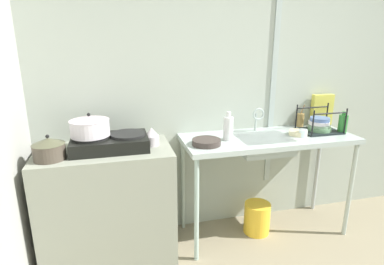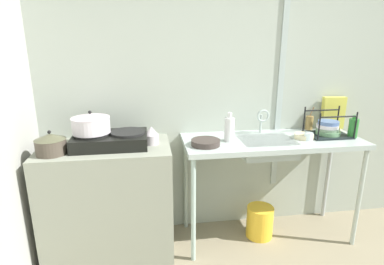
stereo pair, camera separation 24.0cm
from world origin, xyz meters
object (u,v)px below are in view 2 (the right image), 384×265
(bottle_by_rack, at_px, (353,128))
(utensil_jar, at_px, (309,123))
(cup_by_rack, at_px, (308,136))
(bottle_by_sink, at_px, (229,129))
(pot_on_left_burner, at_px, (91,123))
(bucket_on_floor, at_px, (260,222))
(dish_rack, at_px, (328,129))
(stove, at_px, (110,139))
(cereal_box, at_px, (333,113))
(percolator, at_px, (151,136))
(sink_basin, at_px, (266,147))
(small_bowl_on_drainboard, at_px, (304,136))
(faucet, at_px, (263,118))
(pot_beside_stove, at_px, (51,144))
(frying_pan, at_px, (206,143))

(bottle_by_rack, xyz_separation_m, utensil_jar, (-0.23, 0.27, -0.02))
(cup_by_rack, xyz_separation_m, bottle_by_sink, (-0.63, 0.07, 0.07))
(pot_on_left_burner, xyz_separation_m, cup_by_rack, (1.66, -0.08, -0.15))
(utensil_jar, bearing_deg, cup_by_rack, -118.62)
(bucket_on_floor, bearing_deg, dish_rack, 2.35)
(bottle_by_rack, distance_m, utensil_jar, 0.36)
(stove, distance_m, dish_rack, 1.75)
(cereal_box, bearing_deg, percolator, -169.63)
(percolator, xyz_separation_m, dish_rack, (1.45, 0.01, -0.01))
(percolator, bearing_deg, pot_on_left_burner, -178.38)
(sink_basin, distance_m, dish_rack, 0.55)
(pot_on_left_burner, height_order, cereal_box, cereal_box)
(cup_by_rack, bearing_deg, utensil_jar, 61.38)
(pot_on_left_burner, height_order, small_bowl_on_drainboard, pot_on_left_burner)
(sink_basin, xyz_separation_m, bucket_on_floor, (-0.01, 0.01, -0.69))
(bucket_on_floor, bearing_deg, faucet, 80.68)
(pot_beside_stove, xyz_separation_m, cereal_box, (2.30, 0.33, 0.07))
(percolator, height_order, frying_pan, percolator)
(faucet, distance_m, bottle_by_sink, 0.37)
(faucet, relative_size, cup_by_rack, 3.11)
(pot_on_left_burner, xyz_separation_m, pot_beside_stove, (-0.26, -0.11, -0.11))
(bottle_by_sink, bearing_deg, cup_by_rack, -6.18)
(stove, xyz_separation_m, faucet, (1.23, 0.15, 0.09))
(dish_rack, xyz_separation_m, small_bowl_on_drainboard, (-0.23, -0.04, -0.04))
(pot_on_left_burner, bearing_deg, cup_by_rack, -2.60)
(bottle_by_sink, bearing_deg, frying_pan, -160.04)
(cup_by_rack, xyz_separation_m, bottle_by_rack, (0.39, 0.02, 0.05))
(stove, bearing_deg, pot_beside_stove, -164.11)
(percolator, xyz_separation_m, bucket_on_floor, (0.90, -0.01, -0.82))
(sink_basin, distance_m, cereal_box, 0.76)
(pot_on_left_burner, relative_size, bottle_by_sink, 1.20)
(frying_pan, bearing_deg, pot_beside_stove, -178.38)
(sink_basin, relative_size, cup_by_rack, 6.31)
(sink_basin, bearing_deg, bottle_by_sink, 179.12)
(pot_on_left_burner, distance_m, bottle_by_rack, 2.06)
(pot_on_left_burner, relative_size, percolator, 2.01)
(small_bowl_on_drainboard, xyz_separation_m, bottle_by_rack, (0.40, -0.03, 0.06))
(percolator, bearing_deg, cup_by_rack, -4.08)
(pot_on_left_burner, height_order, bottle_by_rack, pot_on_left_burner)
(cup_by_rack, distance_m, cereal_box, 0.49)
(dish_rack, bearing_deg, pot_beside_stove, -176.49)
(pot_beside_stove, xyz_separation_m, frying_pan, (1.09, 0.03, -0.05))
(stove, distance_m, bottle_by_sink, 0.90)
(small_bowl_on_drainboard, height_order, bucket_on_floor, small_bowl_on_drainboard)
(dish_rack, xyz_separation_m, bottle_by_rack, (0.17, -0.07, 0.02))
(dish_rack, xyz_separation_m, utensil_jar, (-0.06, 0.20, 0.01))
(utensil_jar, bearing_deg, percolator, -171.64)
(dish_rack, xyz_separation_m, cereal_box, (0.16, 0.20, 0.09))
(bottle_by_sink, xyz_separation_m, bottle_by_rack, (1.02, -0.05, -0.02))
(bucket_on_floor, bearing_deg, cereal_box, 17.56)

